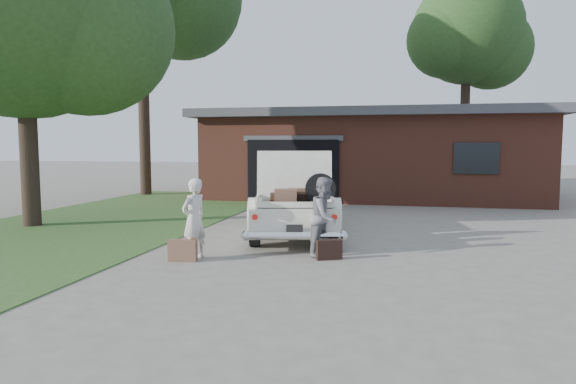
# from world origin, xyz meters

# --- Properties ---
(ground) EXTENTS (90.00, 90.00, 0.00)m
(ground) POSITION_xyz_m (0.00, 0.00, 0.00)
(ground) COLOR gray
(ground) RESTS_ON ground
(grass_strip) EXTENTS (6.00, 16.00, 0.02)m
(grass_strip) POSITION_xyz_m (-5.50, 3.00, 0.01)
(grass_strip) COLOR #2D4C1E
(grass_strip) RESTS_ON ground
(house) EXTENTS (12.80, 7.80, 3.30)m
(house) POSITION_xyz_m (0.98, 11.47, 1.67)
(house) COLOR brown
(house) RESTS_ON ground
(tree_left) EXTENTS (6.71, 5.83, 8.50)m
(tree_left) POSITION_xyz_m (-6.75, 1.69, 5.34)
(tree_left) COLOR #38281E
(tree_left) RESTS_ON ground
(tree_right) EXTENTS (5.84, 5.08, 9.93)m
(tree_right) POSITION_xyz_m (5.10, 16.58, 7.07)
(tree_right) COLOR #38281E
(tree_right) RESTS_ON ground
(sedan) EXTENTS (2.72, 4.91, 1.92)m
(sedan) POSITION_xyz_m (-0.18, 2.06, 0.68)
(sedan) COLOR white
(sedan) RESTS_ON ground
(woman_left) EXTENTS (0.52, 0.62, 1.45)m
(woman_left) POSITION_xyz_m (-1.38, -0.88, 0.72)
(woman_left) COLOR beige
(woman_left) RESTS_ON ground
(woman_right) EXTENTS (0.77, 0.86, 1.46)m
(woman_right) POSITION_xyz_m (0.86, -0.11, 0.73)
(woman_right) COLOR gray
(woman_right) RESTS_ON ground
(suitcase_left) EXTENTS (0.52, 0.23, 0.38)m
(suitcase_left) POSITION_xyz_m (-1.51, -1.09, 0.19)
(suitcase_left) COLOR brown
(suitcase_left) RESTS_ON ground
(suitcase_right) EXTENTS (0.48, 0.32, 0.35)m
(suitcase_right) POSITION_xyz_m (0.98, -0.39, 0.18)
(suitcase_right) COLOR black
(suitcase_right) RESTS_ON ground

